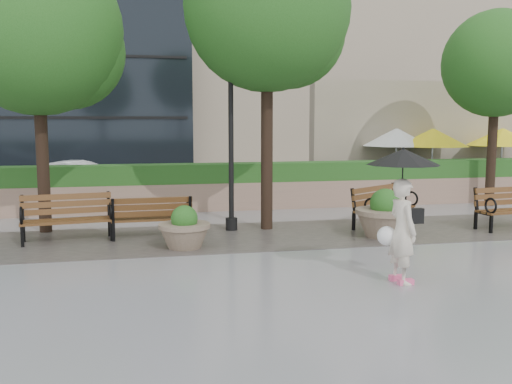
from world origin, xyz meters
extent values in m
plane|color=gray|center=(0.00, 0.00, 0.00)|extent=(100.00, 100.00, 0.00)
cube|color=#383330|center=(0.00, 3.00, 0.01)|extent=(28.00, 3.20, 0.01)
cube|color=#9A7863|center=(0.00, 7.00, 0.40)|extent=(24.00, 0.80, 0.80)
cube|color=#28531B|center=(0.00, 7.00, 1.08)|extent=(24.00, 0.75, 0.55)
cube|color=tan|center=(9.50, 10.00, 2.00)|extent=(10.00, 0.60, 4.00)
cube|color=#28531B|center=(9.00, 7.80, 0.45)|extent=(8.00, 0.50, 0.90)
cube|color=black|center=(0.00, 11.00, 0.00)|extent=(40.00, 7.00, 0.00)
cube|color=brown|center=(-3.08, 3.20, 0.46)|extent=(1.95, 0.81, 0.05)
cube|color=brown|center=(-3.12, 3.49, 0.79)|extent=(1.90, 0.37, 0.45)
cube|color=black|center=(-3.09, 3.23, 0.24)|extent=(1.97, 0.91, 0.48)
torus|color=black|center=(-3.95, 2.89, 0.65)|extent=(0.10, 0.39, 0.39)
torus|color=black|center=(-2.17, 3.12, 0.65)|extent=(0.10, 0.39, 0.39)
cube|color=brown|center=(-1.30, 3.31, 0.43)|extent=(1.77, 0.58, 0.05)
cube|color=brown|center=(-1.29, 3.04, 0.73)|extent=(1.75, 0.17, 0.41)
cube|color=black|center=(-1.30, 3.29, 0.22)|extent=(1.77, 0.67, 0.45)
torus|color=black|center=(-0.48, 3.51, 0.60)|extent=(0.06, 0.36, 0.36)
torus|color=black|center=(-2.13, 3.47, 0.60)|extent=(0.06, 0.36, 0.36)
cube|color=brown|center=(4.31, 3.37, 0.46)|extent=(1.88, 1.47, 0.05)
cube|color=brown|center=(4.16, 3.62, 0.78)|extent=(1.64, 1.11, 0.44)
cube|color=black|center=(4.30, 3.40, 0.24)|extent=(1.93, 1.56, 0.48)
torus|color=black|center=(3.67, 2.74, 0.64)|extent=(0.25, 0.35, 0.38)
torus|color=black|center=(5.16, 3.68, 0.64)|extent=(0.25, 0.35, 0.38)
cube|color=brown|center=(7.20, 2.77, 0.78)|extent=(1.87, 0.35, 0.44)
torus|color=black|center=(6.38, 2.19, 0.64)|extent=(0.10, 0.39, 0.38)
cylinder|color=#7F6B56|center=(-0.67, 2.08, 0.47)|extent=(1.06, 1.06, 0.09)
sphere|color=#174213|center=(-0.67, 2.08, 0.62)|extent=(0.55, 0.55, 0.55)
cylinder|color=#7F6B56|center=(3.80, 2.27, 0.58)|extent=(1.31, 1.31, 0.11)
sphere|color=#174213|center=(3.80, 2.27, 0.76)|extent=(0.68, 0.68, 0.68)
cylinder|color=black|center=(0.58, 3.77, 2.12)|extent=(0.12, 0.12, 4.25)
cylinder|color=black|center=(0.58, 3.77, 0.15)|extent=(0.28, 0.28, 0.30)
sphere|color=black|center=(0.58, 3.77, 4.30)|extent=(0.24, 0.24, 0.24)
cylinder|color=black|center=(-3.72, 4.46, 2.15)|extent=(0.28, 0.28, 4.31)
sphere|color=#174213|center=(-3.72, 4.46, 4.61)|extent=(3.83, 3.83, 3.83)
sphere|color=#174213|center=(-3.12, 4.76, 4.18)|extent=(2.68, 2.68, 2.68)
cylinder|color=black|center=(1.43, 3.76, 2.41)|extent=(0.28, 0.28, 4.83)
sphere|color=#174213|center=(1.43, 3.76, 5.17)|extent=(3.85, 3.85, 3.85)
sphere|color=#174213|center=(2.03, 4.06, 4.69)|extent=(2.70, 2.70, 2.70)
cylinder|color=black|center=(8.99, 6.08, 1.99)|extent=(0.28, 0.28, 3.99)
sphere|color=#174213|center=(8.99, 6.08, 4.27)|extent=(3.18, 3.18, 3.18)
sphere|color=#174213|center=(9.59, 6.38, 3.88)|extent=(2.22, 2.22, 2.22)
cylinder|color=black|center=(7.40, 9.28, 0.05)|extent=(0.40, 0.40, 0.10)
cylinder|color=#99999E|center=(7.40, 9.28, 1.10)|extent=(0.06, 0.06, 2.20)
cone|color=white|center=(7.40, 9.28, 2.00)|extent=(2.50, 2.50, 0.60)
cylinder|color=black|center=(8.45, 8.65, 0.05)|extent=(0.40, 0.40, 0.10)
cylinder|color=#99999E|center=(8.45, 8.65, 1.10)|extent=(0.06, 0.06, 2.20)
cone|color=yellow|center=(8.45, 8.65, 2.00)|extent=(2.50, 2.50, 0.60)
cylinder|color=black|center=(11.17, 8.68, 0.05)|extent=(0.40, 0.40, 0.10)
cylinder|color=#99999E|center=(11.17, 8.68, 1.10)|extent=(0.06, 0.06, 2.20)
cone|color=yellow|center=(11.17, 8.68, 2.00)|extent=(2.50, 2.50, 0.60)
imported|color=silver|center=(-3.43, 10.02, 0.63)|extent=(4.05, 2.27, 1.26)
imported|color=beige|center=(2.55, -1.10, 0.90)|extent=(0.52, 0.70, 1.80)
cube|color=#F2598C|center=(2.54, -0.99, 0.05)|extent=(0.14, 0.26, 0.09)
cube|color=#F2598C|center=(2.56, -1.24, 0.05)|extent=(0.14, 0.26, 0.09)
cube|color=black|center=(2.76, -1.03, 1.07)|extent=(0.15, 0.35, 0.25)
sphere|color=white|center=(2.38, -0.90, 0.73)|extent=(0.32, 0.32, 0.32)
cylinder|color=black|center=(2.54, -1.06, 1.58)|extent=(0.02, 0.02, 0.96)
cone|color=black|center=(2.54, -1.06, 2.03)|extent=(1.17, 1.17, 0.25)
camera|label=1|loc=(-1.60, -9.40, 2.62)|focal=40.00mm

